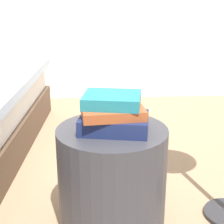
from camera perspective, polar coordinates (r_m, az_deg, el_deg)
ground_plane at (r=1.69m, az=0.00°, el=-17.19°), size 8.00×8.00×0.00m
side_table at (r=1.56m, az=0.00°, el=-10.48°), size 0.46×0.46×0.45m
book_navy at (r=1.44m, az=0.37°, el=-1.75°), size 0.30×0.24×0.06m
book_rust at (r=1.43m, az=-0.12°, el=0.19°), size 0.26×0.22×0.04m
book_teal at (r=1.43m, az=-0.16°, el=2.00°), size 0.25×0.22×0.05m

